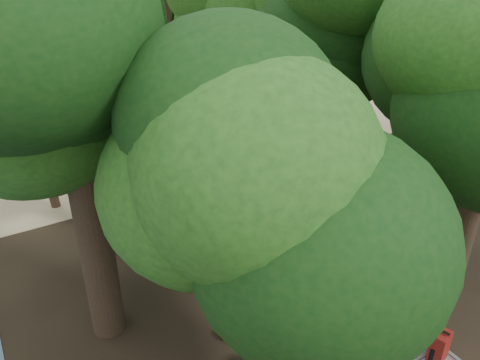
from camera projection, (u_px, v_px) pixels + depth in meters
ground at (280, 256)px, 12.92m from camera, size 120.00×120.00×0.00m
sand_beach at (106, 104)px, 25.11m from camera, size 40.00×22.00×0.02m
boardwalk at (260, 237)px, 13.66m from camera, size 2.00×12.00×0.12m
backpack_left_b at (362, 350)px, 9.38m from camera, size 0.39×0.30×0.65m
backpack_left_c at (343, 319)px, 10.00m from camera, size 0.56×0.48×0.88m
backpack_left_d at (303, 292)px, 11.02m from camera, size 0.40×0.31×0.55m
backpack_right_a at (440, 344)px, 9.46m from camera, size 0.47×0.39×0.74m
backpack_right_b at (416, 323)px, 10.03m from camera, size 0.42×0.33×0.67m
backpack_right_c at (389, 306)px, 10.47m from camera, size 0.49×0.43×0.71m
backpack_right_d at (379, 297)px, 10.89m from camera, size 0.34×0.26×0.50m
duffel_right_khaki at (361, 283)px, 11.38m from camera, size 0.50×0.70×0.44m
duffel_right_black at (332, 265)px, 12.02m from camera, size 0.69×0.87×0.48m
suitcase_on_boardwalk at (327, 309)px, 10.44m from camera, size 0.45×0.30×0.64m
lone_suitcase_on_sand at (172, 147)px, 18.90m from camera, size 0.48×0.31×0.72m
hat_brown at (362, 336)px, 9.21m from camera, size 0.41×0.41×0.12m
hat_white at (347, 302)px, 9.75m from camera, size 0.39×0.39×0.13m
kayak at (84, 140)px, 20.08m from camera, size 1.47×3.17×0.31m
sun_lounger at (218, 123)px, 21.44m from camera, size 1.30×2.05×0.63m
tree_right_b at (473, 48)px, 11.74m from camera, size 6.03×6.03×10.77m
tree_right_c at (348, 56)px, 13.29m from camera, size 5.62×5.62×9.73m
tree_right_d at (344, 23)px, 15.98m from camera, size 5.77×5.77×10.58m
tree_right_e at (265, 27)px, 17.28m from camera, size 5.50×5.50×9.89m
tree_right_f at (294, 21)px, 20.82m from camera, size 5.17×5.17×9.23m
tree_left_a at (262, 244)px, 7.20m from camera, size 4.33×4.33×7.21m
tree_left_b at (74, 113)px, 8.26m from camera, size 5.62×5.62×10.11m
tree_left_c at (95, 121)px, 12.38m from camera, size 4.06×4.06×7.07m
tree_back_a at (64, 15)px, 21.00m from camera, size 5.58×5.58×9.65m
tree_back_b at (133, 16)px, 23.82m from camera, size 4.94×4.94×8.83m
tree_back_c at (191, 15)px, 25.24m from camera, size 4.70×4.70×8.45m
palm_right_a at (252, 66)px, 17.20m from camera, size 4.31×4.31×7.35m
palm_right_b at (223, 33)px, 21.68m from camera, size 4.14×4.14×8.00m
palm_right_c at (184, 51)px, 21.85m from camera, size 4.02×4.02×6.39m
palm_left_a at (29, 113)px, 13.74m from camera, size 4.11×4.11×6.54m
rock_left_b at (228, 332)px, 10.26m from camera, size 0.41×0.37×0.23m
rock_left_c at (209, 254)px, 12.75m from camera, size 0.57×0.51×0.31m
rock_left_d at (161, 232)px, 13.88m from camera, size 0.31×0.28×0.17m
rock_right_a at (432, 306)px, 11.03m from camera, size 0.35×0.31×0.19m
rock_right_b at (385, 255)px, 12.75m from camera, size 0.49×0.44×0.27m
rock_right_c at (306, 219)px, 14.51m from camera, size 0.36×0.32×0.20m
shrub_left_b at (185, 245)px, 12.61m from camera, size 1.02×1.02×0.92m
shrub_left_c at (134, 199)px, 14.87m from camera, size 1.04×1.04×0.94m
shrub_right_a at (418, 266)px, 11.78m from camera, size 1.05×1.05×0.95m
shrub_right_b at (304, 186)px, 15.26m from camera, size 1.45×1.45×1.30m
shrub_right_c at (242, 164)px, 17.52m from camera, size 0.72×0.72×0.65m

